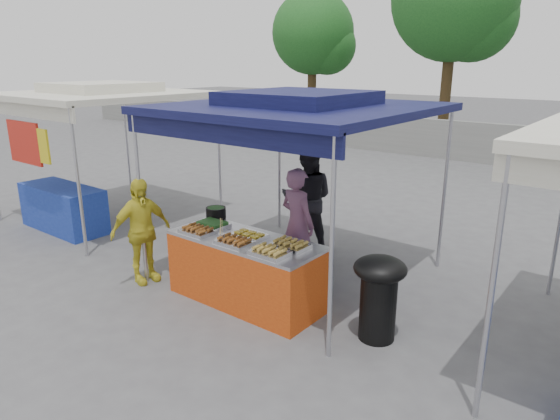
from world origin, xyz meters
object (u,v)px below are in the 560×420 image
Objects in this scene: cooking_pot at (216,213)px; wok_burner at (379,291)px; vendor_table at (246,270)px; vendor_woman at (297,224)px; helper_man at (307,199)px; customer_person at (141,231)px.

wok_burner is at bearing -2.83° from cooking_pot.
cooking_pot reaches higher than vendor_table.
cooking_pot is 0.28× the size of wok_burner.
vendor_woman is 1.06m from helper_man.
helper_man reaches higher than wok_burner.
cooking_pot is at bearing 157.46° from vendor_table.
customer_person is (-0.67, -0.77, -0.20)m from cooking_pot.
vendor_woman is at bearing -38.04° from customer_person.
vendor_woman reaches higher than wok_burner.
wok_burner is 3.32m from customer_person.
customer_person is (-1.59, -1.42, -0.06)m from vendor_woman.
helper_man reaches higher than cooking_pot.
cooking_pot is at bearing 48.42° from helper_man.
helper_man is (-0.49, 0.94, 0.08)m from vendor_woman.
cooking_pot is at bearing 160.76° from wok_burner.
cooking_pot reaches higher than wok_burner.
customer_person is (-3.25, -0.64, 0.16)m from wok_burner.
helper_man is (0.42, 1.59, -0.07)m from cooking_pot.
vendor_table is 2.04m from helper_man.
helper_man is 2.60m from customer_person.
vendor_woman is at bearing 138.40° from wok_burner.
vendor_table is at bearing 171.08° from wok_burner.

